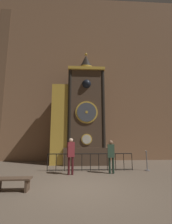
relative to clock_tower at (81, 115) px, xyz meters
name	(u,v)px	position (x,y,z in m)	size (l,w,h in m)	color
ground_plane	(81,188)	(-0.05, -4.87, -3.36)	(28.00, 28.00, 0.00)	brown
cathedral_back_wall	(79,73)	(-0.14, 1.54, 3.90)	(24.00, 0.32, 14.52)	#936B4C
clock_tower	(81,115)	(0.00, 0.00, 0.00)	(3.90, 1.77, 8.23)	brown
railing_fence	(90,161)	(0.51, -2.11, -2.84)	(4.72, 0.05, 0.93)	black
visitor_near	(71,152)	(-0.53, -2.91, -2.29)	(0.39, 0.32, 1.77)	#461518
visitor_far	(111,153)	(1.53, -2.80, -2.35)	(0.37, 0.26, 1.66)	#213427
stanchion_post	(147,164)	(3.65, -2.23, -3.01)	(0.28, 0.28, 1.06)	gray
visitor_bench	(13,182)	(-2.41, -5.06, -3.05)	(1.23, 0.40, 0.44)	brown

